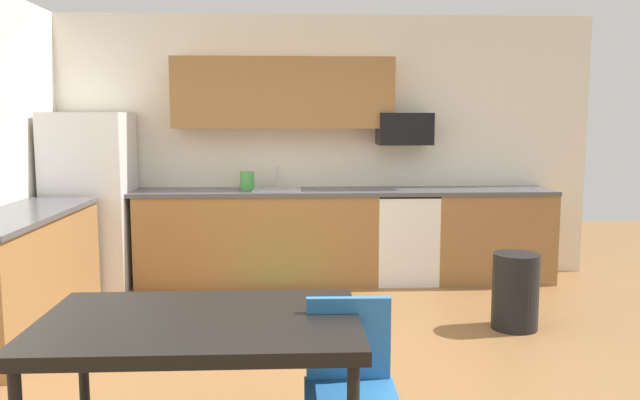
{
  "coord_description": "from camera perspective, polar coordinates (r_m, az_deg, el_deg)",
  "views": [
    {
      "loc": [
        -0.24,
        -4.11,
        1.64
      ],
      "look_at": [
        0.0,
        1.0,
        1.0
      ],
      "focal_mm": 36.2,
      "sensor_mm": 36.0,
      "label": 1
    }
  ],
  "objects": [
    {
      "name": "ground_plane",
      "position": [
        4.43,
        0.63,
        -14.6
      ],
      "size": [
        12.0,
        12.0,
        0.0
      ],
      "primitive_type": "plane",
      "color": "olive"
    },
    {
      "name": "wall_back",
      "position": [
        6.77,
        -0.66,
        4.69
      ],
      "size": [
        5.8,
        0.1,
        2.7
      ],
      "primitive_type": "cube",
      "color": "silver",
      "rests_on": "ground"
    },
    {
      "name": "cabinet_run_back",
      "position": [
        6.53,
        -5.51,
        -3.4
      ],
      "size": [
        2.37,
        0.6,
        0.9
      ],
      "primitive_type": "cube",
      "color": "olive",
      "rests_on": "ground"
    },
    {
      "name": "cabinet_run_back_right",
      "position": [
        6.83,
        14.84,
        -3.13
      ],
      "size": [
        1.18,
        0.6,
        0.9
      ],
      "primitive_type": "cube",
      "color": "olive",
      "rests_on": "ground"
    },
    {
      "name": "cabinet_run_left",
      "position": [
        5.46,
        -24.95,
        -6.15
      ],
      "size": [
        0.6,
        2.0,
        0.9
      ],
      "primitive_type": "cube",
      "color": "olive",
      "rests_on": "ground"
    },
    {
      "name": "countertop_back",
      "position": [
        6.45,
        -0.54,
        0.73
      ],
      "size": [
        4.8,
        0.64,
        0.04
      ],
      "primitive_type": "cube",
      "color": "#4C4C51",
      "rests_on": "cabinet_run_back"
    },
    {
      "name": "countertop_left",
      "position": [
        5.37,
        -25.21,
        -1.26
      ],
      "size": [
        0.64,
        2.0,
        0.04
      ],
      "primitive_type": "cube",
      "color": "#4C4C51",
      "rests_on": "cabinet_run_left"
    },
    {
      "name": "upper_cabinets_back",
      "position": [
        6.54,
        -3.26,
        9.41
      ],
      "size": [
        2.2,
        0.34,
        0.7
      ],
      "primitive_type": "cube",
      "color": "olive"
    },
    {
      "name": "refrigerator",
      "position": [
        6.67,
        -19.59,
        -0.05
      ],
      "size": [
        0.76,
        0.7,
        1.71
      ],
      "primitive_type": "cube",
      "color": "white",
      "rests_on": "ground"
    },
    {
      "name": "oven_range",
      "position": [
        6.62,
        7.46,
        -3.23
      ],
      "size": [
        0.6,
        0.6,
        0.91
      ],
      "color": "white",
      "rests_on": "ground"
    },
    {
      "name": "microwave",
      "position": [
        6.61,
        7.46,
        6.25
      ],
      "size": [
        0.54,
        0.36,
        0.32
      ],
      "primitive_type": "cube",
      "color": "black"
    },
    {
      "name": "sink_basin",
      "position": [
        6.46,
        -3.83,
        0.36
      ],
      "size": [
        0.48,
        0.4,
        0.14
      ],
      "primitive_type": "cube",
      "color": "#A5A8AD",
      "rests_on": "countertop_back"
    },
    {
      "name": "sink_faucet",
      "position": [
        6.62,
        -3.81,
        1.92
      ],
      "size": [
        0.02,
        0.02,
        0.24
      ],
      "primitive_type": "cylinder",
      "color": "#B2B5BA",
      "rests_on": "countertop_back"
    },
    {
      "name": "dining_table",
      "position": [
        2.93,
        -10.55,
        -11.4
      ],
      "size": [
        1.4,
        0.9,
        0.78
      ],
      "color": "black",
      "rests_on": "ground"
    },
    {
      "name": "chair_near_table",
      "position": [
        2.93,
        2.66,
        -15.71
      ],
      "size": [
        0.41,
        0.41,
        0.85
      ],
      "color": "#2D72B7",
      "rests_on": "ground"
    },
    {
      "name": "trash_bin",
      "position": [
        5.34,
        16.88,
        -7.72
      ],
      "size": [
        0.36,
        0.36,
        0.6
      ],
      "primitive_type": "cylinder",
      "color": "black",
      "rests_on": "ground"
    },
    {
      "name": "floor_mat",
      "position": [
        5.99,
        -3.74,
        -8.71
      ],
      "size": [
        0.7,
        0.5,
        0.01
      ],
      "primitive_type": "cube",
      "color": "#4CA54C",
      "rests_on": "ground"
    },
    {
      "name": "kettle",
      "position": [
        6.5,
        -6.46,
        1.62
      ],
      "size": [
        0.14,
        0.14,
        0.2
      ],
      "primitive_type": "cylinder",
      "color": "#4CA54C",
      "rests_on": "countertop_back"
    }
  ]
}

